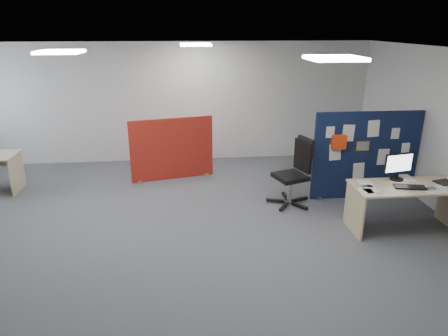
{
  "coord_description": "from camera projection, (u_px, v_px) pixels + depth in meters",
  "views": [
    {
      "loc": [
        0.26,
        -5.63,
        3.04
      ],
      "look_at": [
        0.81,
        0.0,
        1.0
      ],
      "focal_mm": 32.0,
      "sensor_mm": 36.0,
      "label": 1
    }
  ],
  "objects": [
    {
      "name": "floor",
      "position": [
        173.0,
        229.0,
        6.27
      ],
      "size": [
        9.0,
        9.0,
        0.0
      ],
      "primitive_type": "plane",
      "color": "#4B4D52",
      "rests_on": "ground"
    },
    {
      "name": "ceiling",
      "position": [
        164.0,
        51.0,
        5.36
      ],
      "size": [
        9.0,
        7.0,
        0.02
      ],
      "primitive_type": "cube",
      "color": "white",
      "rests_on": "wall_back"
    },
    {
      "name": "wall_back",
      "position": [
        174.0,
        103.0,
        9.09
      ],
      "size": [
        9.0,
        0.02,
        2.7
      ],
      "primitive_type": "cube",
      "color": "silver",
      "rests_on": "floor"
    },
    {
      "name": "wall_front",
      "position": [
        151.0,
        306.0,
        2.54
      ],
      "size": [
        9.0,
        0.02,
        2.7
      ],
      "primitive_type": "cube",
      "color": "silver",
      "rests_on": "floor"
    },
    {
      "name": "ceiling_lights",
      "position": [
        188.0,
        50.0,
        6.02
      ],
      "size": [
        4.1,
        4.1,
        0.04
      ],
      "color": "white",
      "rests_on": "ceiling"
    },
    {
      "name": "navy_divider",
      "position": [
        365.0,
        155.0,
        7.2
      ],
      "size": [
        1.96,
        0.3,
        1.62
      ],
      "color": "#10193D",
      "rests_on": "floor"
    },
    {
      "name": "main_desk",
      "position": [
        404.0,
        195.0,
        6.16
      ],
      "size": [
        1.65,
        0.73,
        0.73
      ],
      "color": "tan",
      "rests_on": "floor"
    },
    {
      "name": "monitor_main",
      "position": [
        399.0,
        165.0,
        6.22
      ],
      "size": [
        0.5,
        0.21,
        0.43
      ],
      "rotation": [
        0.0,
        0.0,
        0.19
      ],
      "color": "black",
      "rests_on": "main_desk"
    },
    {
      "name": "keyboard",
      "position": [
        410.0,
        187.0,
        5.98
      ],
      "size": [
        0.48,
        0.28,
        0.02
      ],
      "primitive_type": "cube",
      "rotation": [
        0.0,
        0.0,
        -0.23
      ],
      "color": "black",
      "rests_on": "main_desk"
    },
    {
      "name": "mouse",
      "position": [
        431.0,
        188.0,
        5.92
      ],
      "size": [
        0.1,
        0.07,
        0.03
      ],
      "primitive_type": "cube",
      "rotation": [
        0.0,
        0.0,
        0.07
      ],
      "color": "#9E9EA3",
      "rests_on": "main_desk"
    },
    {
      "name": "paper_tray",
      "position": [
        445.0,
        182.0,
        6.17
      ],
      "size": [
        0.32,
        0.28,
        0.01
      ],
      "primitive_type": "cube",
      "rotation": [
        0.0,
        0.0,
        0.24
      ],
      "color": "black",
      "rests_on": "main_desk"
    },
    {
      "name": "red_divider",
      "position": [
        172.0,
        150.0,
        8.15
      ],
      "size": [
        1.68,
        0.42,
        1.28
      ],
      "rotation": [
        0.0,
        0.0,
        0.22
      ],
      "color": "#9E2814",
      "rests_on": "floor"
    },
    {
      "name": "office_chair",
      "position": [
        297.0,
        168.0,
        7.0
      ],
      "size": [
        0.78,
        0.75,
        1.18
      ],
      "rotation": [
        0.0,
        0.0,
        0.34
      ],
      "color": "black",
      "rests_on": "floor"
    },
    {
      "name": "desk_papers",
      "position": [
        397.0,
        187.0,
        6.02
      ],
      "size": [
        1.41,
        0.83,
        0.0
      ],
      "color": "white",
      "rests_on": "main_desk"
    }
  ]
}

